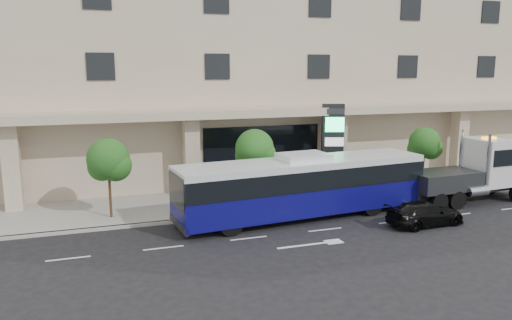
{
  "coord_description": "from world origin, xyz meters",
  "views": [
    {
      "loc": [
        -10.84,
        -22.9,
        7.94
      ],
      "look_at": [
        -2.45,
        2.0,
        3.06
      ],
      "focal_mm": 35.0,
      "sensor_mm": 36.0,
      "label": 1
    }
  ],
  "objects_px": {
    "city_bus": "(303,185)",
    "tow_truck": "(476,173)",
    "black_sedan": "(425,214)",
    "signage_pylon": "(332,146)"
  },
  "relations": [
    {
      "from": "black_sedan",
      "to": "signage_pylon",
      "type": "distance_m",
      "value": 8.41
    },
    {
      "from": "tow_truck",
      "to": "black_sedan",
      "type": "bearing_deg",
      "value": -155.17
    },
    {
      "from": "tow_truck",
      "to": "signage_pylon",
      "type": "height_order",
      "value": "signage_pylon"
    },
    {
      "from": "tow_truck",
      "to": "signage_pylon",
      "type": "xyz_separation_m",
      "value": [
        -7.01,
        4.98,
        1.22
      ]
    },
    {
      "from": "city_bus",
      "to": "black_sedan",
      "type": "height_order",
      "value": "city_bus"
    },
    {
      "from": "city_bus",
      "to": "tow_truck",
      "type": "height_order",
      "value": "tow_truck"
    },
    {
      "from": "tow_truck",
      "to": "black_sedan",
      "type": "distance_m",
      "value": 6.59
    },
    {
      "from": "signage_pylon",
      "to": "tow_truck",
      "type": "bearing_deg",
      "value": -17.43
    },
    {
      "from": "black_sedan",
      "to": "signage_pylon",
      "type": "relative_size",
      "value": 0.76
    },
    {
      "from": "city_bus",
      "to": "signage_pylon",
      "type": "relative_size",
      "value": 2.53
    }
  ]
}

